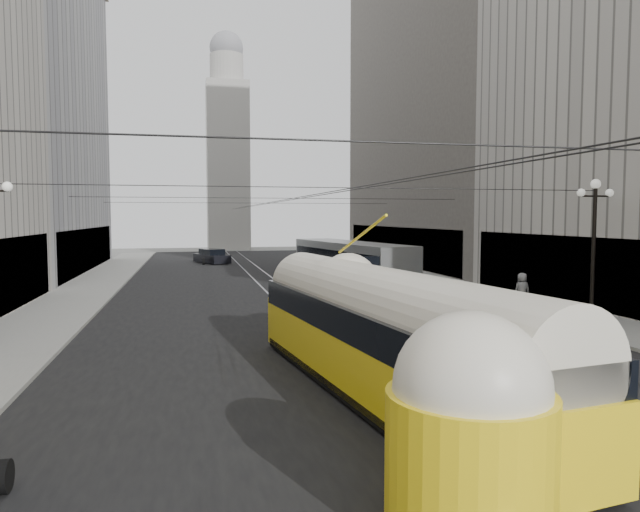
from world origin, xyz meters
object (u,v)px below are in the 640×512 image
streetcar (382,334)px  city_bus (350,265)px  pedestrian_sidewalk_right (522,290)px  pedestrian_crossing_a (525,461)px

streetcar → city_bus: bearing=76.4°
pedestrian_sidewalk_right → pedestrian_crossing_a: bearing=59.0°
streetcar → city_bus: size_ratio=1.23×
city_bus → pedestrian_crossing_a: size_ratio=7.13×
city_bus → pedestrian_crossing_a: city_bus is taller
streetcar → pedestrian_crossing_a: 6.32m
pedestrian_crossing_a → city_bus: bearing=6.2°
pedestrian_sidewalk_right → city_bus: bearing=-50.3°
city_bus → streetcar: bearing=-103.6°
streetcar → city_bus: 21.18m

